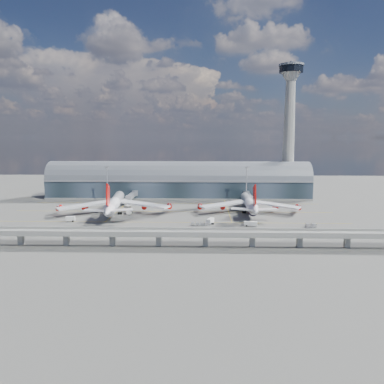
{
  "coord_description": "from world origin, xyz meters",
  "views": [
    {
      "loc": [
        18.81,
        -210.25,
        46.07
      ],
      "look_at": [
        12.42,
        10.0,
        14.0
      ],
      "focal_mm": 35.0,
      "sensor_mm": 36.0,
      "label": 1
    }
  ],
  "objects_px": {
    "service_truck_0": "(129,211)",
    "service_truck_4": "(254,211)",
    "service_truck_2": "(251,224)",
    "cargo_train_0": "(200,224)",
    "service_truck_5": "(128,208)",
    "service_truck_1": "(70,219)",
    "floodlight_mast_left": "(107,183)",
    "airliner_right": "(249,204)",
    "control_tower": "(289,130)",
    "airliner_left": "(114,203)",
    "cargo_train_2": "(311,225)",
    "floodlight_mast_right": "(247,184)",
    "cargo_train_1": "(261,234)",
    "service_truck_3": "(210,221)"
  },
  "relations": [
    {
      "from": "service_truck_0",
      "to": "service_truck_4",
      "type": "distance_m",
      "value": 76.41
    },
    {
      "from": "airliner_right",
      "to": "service_truck_4",
      "type": "relative_size",
      "value": 11.23
    },
    {
      "from": "service_truck_5",
      "to": "control_tower",
      "type": "bearing_deg",
      "value": -6.1
    },
    {
      "from": "service_truck_4",
      "to": "cargo_train_0",
      "type": "height_order",
      "value": "service_truck_4"
    },
    {
      "from": "service_truck_4",
      "to": "cargo_train_2",
      "type": "distance_m",
      "value": 43.19
    },
    {
      "from": "airliner_left",
      "to": "service_truck_5",
      "type": "height_order",
      "value": "airliner_left"
    },
    {
      "from": "cargo_train_0",
      "to": "cargo_train_2",
      "type": "relative_size",
      "value": 1.63
    },
    {
      "from": "cargo_train_0",
      "to": "control_tower",
      "type": "bearing_deg",
      "value": -32.59
    },
    {
      "from": "floodlight_mast_left",
      "to": "service_truck_2",
      "type": "height_order",
      "value": "floodlight_mast_left"
    },
    {
      "from": "service_truck_2",
      "to": "cargo_train_0",
      "type": "xyz_separation_m",
      "value": [
        -26.76,
        0.7,
        -0.47
      ]
    },
    {
      "from": "floodlight_mast_left",
      "to": "service_truck_0",
      "type": "distance_m",
      "value": 50.51
    },
    {
      "from": "floodlight_mast_right",
      "to": "cargo_train_0",
      "type": "bearing_deg",
      "value": -114.44
    },
    {
      "from": "service_truck_4",
      "to": "service_truck_5",
      "type": "height_order",
      "value": "service_truck_4"
    },
    {
      "from": "service_truck_2",
      "to": "service_truck_1",
      "type": "bearing_deg",
      "value": 95.25
    },
    {
      "from": "floodlight_mast_left",
      "to": "service_truck_2",
      "type": "distance_m",
      "value": 119.46
    },
    {
      "from": "service_truck_1",
      "to": "service_truck_2",
      "type": "xyz_separation_m",
      "value": [
        98.65,
        -8.24,
        -0.13
      ]
    },
    {
      "from": "service_truck_1",
      "to": "service_truck_4",
      "type": "relative_size",
      "value": 0.86
    },
    {
      "from": "airliner_right",
      "to": "service_truck_2",
      "type": "xyz_separation_m",
      "value": [
        -3.47,
        -36.02,
        -4.24
      ]
    },
    {
      "from": "service_truck_0",
      "to": "service_truck_3",
      "type": "relative_size",
      "value": 1.17
    },
    {
      "from": "cargo_train_2",
      "to": "cargo_train_1",
      "type": "bearing_deg",
      "value": 111.83
    },
    {
      "from": "airliner_right",
      "to": "cargo_train_1",
      "type": "distance_m",
      "value": 55.2
    },
    {
      "from": "airliner_left",
      "to": "service_truck_0",
      "type": "distance_m",
      "value": 10.4
    },
    {
      "from": "service_truck_1",
      "to": "cargo_train_0",
      "type": "distance_m",
      "value": 72.29
    },
    {
      "from": "service_truck_4",
      "to": "cargo_train_0",
      "type": "bearing_deg",
      "value": -126.21
    },
    {
      "from": "floodlight_mast_left",
      "to": "floodlight_mast_right",
      "type": "relative_size",
      "value": 1.0
    },
    {
      "from": "service_truck_3",
      "to": "cargo_train_0",
      "type": "xyz_separation_m",
      "value": [
        -5.64,
        -4.38,
        -0.65
      ]
    },
    {
      "from": "airliner_left",
      "to": "airliner_right",
      "type": "xyz_separation_m",
      "value": [
        82.61,
        5.75,
        -0.91
      ]
    },
    {
      "from": "airliner_left",
      "to": "service_truck_5",
      "type": "bearing_deg",
      "value": 57.7
    },
    {
      "from": "airliner_right",
      "to": "service_truck_5",
      "type": "xyz_separation_m",
      "value": [
        -76.92,
        6.1,
        -4.0
      ]
    },
    {
      "from": "control_tower",
      "to": "service_truck_1",
      "type": "distance_m",
      "value": 174.67
    },
    {
      "from": "service_truck_0",
      "to": "cargo_train_1",
      "type": "bearing_deg",
      "value": -35.29
    },
    {
      "from": "control_tower",
      "to": "cargo_train_0",
      "type": "distance_m",
      "value": 130.86
    },
    {
      "from": "floodlight_mast_right",
      "to": "airliner_right",
      "type": "distance_m",
      "value": 37.47
    },
    {
      "from": "airliner_right",
      "to": "cargo_train_2",
      "type": "distance_m",
      "value": 46.88
    },
    {
      "from": "service_truck_2",
      "to": "control_tower",
      "type": "bearing_deg",
      "value": -12.11
    },
    {
      "from": "service_truck_0",
      "to": "service_truck_1",
      "type": "distance_m",
      "value": 35.93
    },
    {
      "from": "floodlight_mast_right",
      "to": "service_truck_1",
      "type": "height_order",
      "value": "floodlight_mast_right"
    },
    {
      "from": "airliner_right",
      "to": "service_truck_5",
      "type": "relative_size",
      "value": 10.37
    },
    {
      "from": "cargo_train_0",
      "to": "cargo_train_1",
      "type": "bearing_deg",
      "value": -122.36
    },
    {
      "from": "cargo_train_0",
      "to": "service_truck_0",
      "type": "bearing_deg",
      "value": 57.51
    },
    {
      "from": "airliner_right",
      "to": "service_truck_2",
      "type": "bearing_deg",
      "value": -94.98
    },
    {
      "from": "service_truck_2",
      "to": "service_truck_4",
      "type": "relative_size",
      "value": 1.18
    },
    {
      "from": "service_truck_4",
      "to": "service_truck_5",
      "type": "bearing_deg",
      "value": -177.15
    },
    {
      "from": "floodlight_mast_right",
      "to": "service_truck_0",
      "type": "xyz_separation_m",
      "value": [
        -75.83,
        -42.68,
        -12.05
      ]
    },
    {
      "from": "service_truck_3",
      "to": "cargo_train_1",
      "type": "bearing_deg",
      "value": -23.38
    },
    {
      "from": "airliner_left",
      "to": "service_truck_5",
      "type": "relative_size",
      "value": 11.45
    },
    {
      "from": "service_truck_5",
      "to": "service_truck_1",
      "type": "bearing_deg",
      "value": -159.81
    },
    {
      "from": "service_truck_2",
      "to": "cargo_train_0",
      "type": "bearing_deg",
      "value": 98.53
    },
    {
      "from": "airliner_right",
      "to": "service_truck_4",
      "type": "xyz_separation_m",
      "value": [
        2.89,
        -2.2,
        -3.88
      ]
    },
    {
      "from": "cargo_train_0",
      "to": "cargo_train_1",
      "type": "xyz_separation_m",
      "value": [
        29.28,
        -19.67,
        -0.03
      ]
    }
  ]
}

